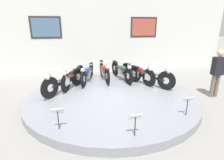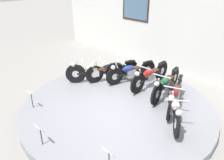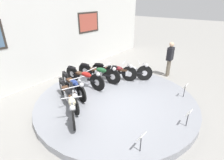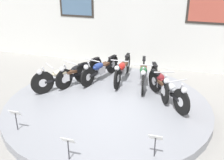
# 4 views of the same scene
# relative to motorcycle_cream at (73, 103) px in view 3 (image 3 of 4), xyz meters

# --- Properties ---
(ground_plane) EXTENTS (60.00, 60.00, 0.00)m
(ground_plane) POSITION_rel_motorcycle_cream_xyz_m (1.53, -0.46, -0.62)
(ground_plane) COLOR gray
(display_platform) EXTENTS (5.47, 5.47, 0.21)m
(display_platform) POSITION_rel_motorcycle_cream_xyz_m (1.53, -0.46, -0.51)
(display_platform) COLOR gray
(display_platform) RESTS_ON ground_plane
(back_wall) EXTENTS (14.00, 0.22, 4.12)m
(back_wall) POSITION_rel_motorcycle_cream_xyz_m (1.53, 3.23, 1.45)
(back_wall) COLOR silver
(back_wall) RESTS_ON ground_plane
(motorcycle_cream) EXTENTS (1.31, 1.62, 0.81)m
(motorcycle_cream) POSITION_rel_motorcycle_cream_xyz_m (0.00, 0.00, 0.00)
(motorcycle_cream) COLOR black
(motorcycle_cream) RESTS_ON display_platform
(motorcycle_black) EXTENTS (0.81, 1.85, 0.79)m
(motorcycle_black) POSITION_rel_motorcycle_cream_xyz_m (0.29, 0.54, -0.02)
(motorcycle_black) COLOR black
(motorcycle_black) RESTS_ON display_platform
(motorcycle_blue) EXTENTS (0.69, 1.91, 0.79)m
(motorcycle_blue) POSITION_rel_motorcycle_cream_xyz_m (0.83, 0.93, -0.02)
(motorcycle_blue) COLOR black
(motorcycle_blue) RESTS_ON display_platform
(motorcycle_red) EXTENTS (0.54, 2.03, 0.82)m
(motorcycle_red) POSITION_rel_motorcycle_cream_xyz_m (1.53, 1.07, 0.00)
(motorcycle_red) COLOR black
(motorcycle_red) RESTS_ON display_platform
(motorcycle_green) EXTENTS (0.54, 2.00, 0.81)m
(motorcycle_green) POSITION_rel_motorcycle_cream_xyz_m (2.23, 0.93, -0.00)
(motorcycle_green) COLOR black
(motorcycle_green) RESTS_ON display_platform
(motorcycle_maroon) EXTENTS (0.78, 1.90, 0.80)m
(motorcycle_maroon) POSITION_rel_motorcycle_cream_xyz_m (2.77, 0.55, -0.01)
(motorcycle_maroon) COLOR black
(motorcycle_maroon) RESTS_ON display_platform
(motorcycle_silver) EXTENTS (1.25, 1.64, 0.81)m
(motorcycle_silver) POSITION_rel_motorcycle_cream_xyz_m (3.06, -0.00, -0.01)
(motorcycle_silver) COLOR black
(motorcycle_silver) RESTS_ON display_platform
(info_placard_front_left) EXTENTS (0.26, 0.11, 0.51)m
(info_placard_front_left) POSITION_rel_motorcycle_cream_xyz_m (-0.01, -2.29, -0.03)
(info_placard_front_left) COLOR #333338
(info_placard_front_left) RESTS_ON display_platform
(info_placard_front_centre) EXTENTS (0.26, 0.11, 0.51)m
(info_placard_front_centre) POSITION_rel_motorcycle_cream_xyz_m (1.53, -2.85, -0.03)
(info_placard_front_centre) COLOR #333338
(info_placard_front_centre) RESTS_ON display_platform
(info_placard_front_right) EXTENTS (0.26, 0.11, 0.51)m
(info_placard_front_right) POSITION_rel_motorcycle_cream_xyz_m (3.07, -2.29, -0.03)
(info_placard_front_right) COLOR #333338
(info_placard_front_right) RESTS_ON display_platform
(visitor_standing) EXTENTS (0.36, 0.22, 1.63)m
(visitor_standing) POSITION_rel_motorcycle_cream_xyz_m (5.02, -0.94, 0.30)
(visitor_standing) COLOR #6B6051
(visitor_standing) RESTS_ON ground_plane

